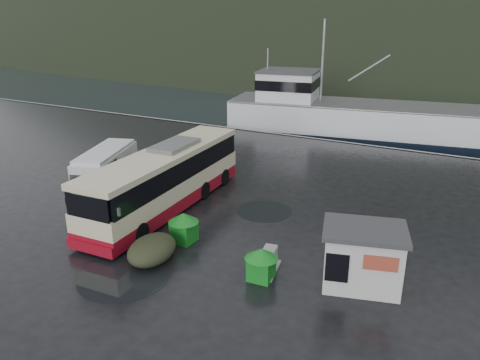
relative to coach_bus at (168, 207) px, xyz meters
The scene contains 13 objects.
ground 2.64m from the coach_bus, 48.19° to the right, with size 160.00×160.00×0.00m, color black.
harbor_water 108.05m from the coach_bus, 89.07° to the left, with size 300.00×180.00×0.02m, color black.
quay_edge 18.12m from the coach_bus, 84.43° to the left, with size 160.00×0.60×1.50m, color #999993.
coach_bus is the anchor object (origin of this frame).
white_van 5.39m from the coach_bus, 169.16° to the left, with size 2.01×5.82×2.43m, color silver, non-canonical shape.
waste_bin_left 8.90m from the coach_bus, 28.62° to the right, with size 1.00×1.00×1.39m, color #15771D, non-canonical shape.
waste_bin_right 4.29m from the coach_bus, 43.41° to the right, with size 1.05×1.05×1.47m, color #15771D, non-canonical shape.
dome_tent 5.89m from the coach_bus, 60.53° to the right, with size 1.95×2.72×1.07m, color #2A2E1B, non-canonical shape.
ticket_kiosk 11.89m from the coach_bus, 13.59° to the right, with size 3.22×2.44×2.52m, color silver, non-canonical shape.
jersey_barrier_a 8.55m from the coach_bus, 24.77° to the right, with size 0.86×1.73×0.86m, color #999993, non-canonical shape.
jersey_barrier_b 12.01m from the coach_bus, 14.66° to the right, with size 0.75×1.51×0.75m, color #999993, non-canonical shape.
fishing_trawler 25.11m from the coach_bus, 81.03° to the left, with size 27.91×6.10×11.16m, color silver, non-canonical shape.
puddles 5.08m from the coach_bus, 57.99° to the right, with size 10.34×14.61×0.01m.
Camera 1 is at (13.05, -17.57, 10.50)m, focal length 35.00 mm.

